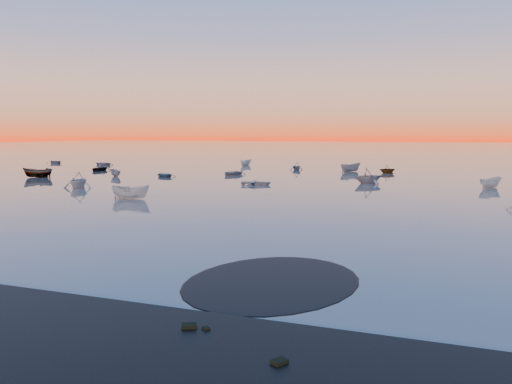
% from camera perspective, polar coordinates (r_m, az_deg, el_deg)
% --- Properties ---
extents(ground, '(600.00, 600.00, 0.00)m').
position_cam_1_polar(ground, '(120.95, 10.39, 3.45)').
color(ground, slate).
rests_on(ground, ground).
extents(mud_lobes, '(140.00, 6.00, 0.07)m').
position_cam_1_polar(mud_lobes, '(27.71, -27.24, -7.84)').
color(mud_lobes, black).
rests_on(mud_lobes, ground).
extents(moored_fleet, '(124.00, 58.00, 1.20)m').
position_cam_1_polar(moored_fleet, '(75.10, 4.42, 1.62)').
color(moored_fleet, silver).
rests_on(moored_fleet, ground).
extents(boat_near_center, '(2.38, 4.36, 1.43)m').
position_cam_1_polar(boat_near_center, '(52.48, -14.11, -0.74)').
color(boat_near_center, silver).
rests_on(boat_near_center, ground).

